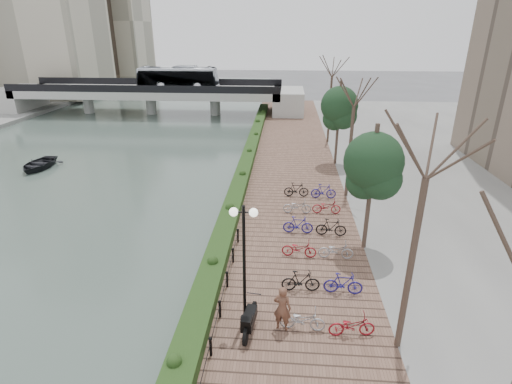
# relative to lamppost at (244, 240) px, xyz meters

# --- Properties ---
(river_water) EXTENTS (30.00, 130.00, 0.02)m
(river_water) POSITION_rel_lamppost_xyz_m (-17.39, 22.04, -4.00)
(river_water) COLOR #3F4E47
(river_water) RESTS_ON ground
(promenade) EXTENTS (8.00, 75.00, 0.50)m
(promenade) POSITION_rel_lamppost_xyz_m (1.61, 14.54, -3.76)
(promenade) COLOR brown
(promenade) RESTS_ON ground
(hedge) EXTENTS (1.10, 56.00, 0.60)m
(hedge) POSITION_rel_lamppost_xyz_m (-1.79, 17.04, -3.21)
(hedge) COLOR #203E16
(hedge) RESTS_ON promenade
(chain_fence) EXTENTS (0.10, 14.10, 0.70)m
(chain_fence) POSITION_rel_lamppost_xyz_m (-0.99, -0.96, -3.16)
(chain_fence) COLOR black
(chain_fence) RESTS_ON promenade
(lamppost) EXTENTS (1.02, 0.32, 4.87)m
(lamppost) POSITION_rel_lamppost_xyz_m (0.00, 0.00, 0.00)
(lamppost) COLOR black
(lamppost) RESTS_ON promenade
(motorcycle) EXTENTS (0.78, 1.87, 1.13)m
(motorcycle) POSITION_rel_lamppost_xyz_m (0.25, -0.59, -2.95)
(motorcycle) COLOR black
(motorcycle) RESTS_ON promenade
(pedestrian) EXTENTS (0.76, 0.59, 1.86)m
(pedestrian) POSITION_rel_lamppost_xyz_m (1.45, -0.41, -2.58)
(pedestrian) COLOR brown
(pedestrian) RESTS_ON promenade
(bicycle_parking) EXTENTS (2.40, 14.69, 1.00)m
(bicycle_parking) POSITION_rel_lamppost_xyz_m (3.11, 5.87, -3.04)
(bicycle_parking) COLOR #A3A3A7
(bicycle_parking) RESTS_ON promenade
(street_trees) EXTENTS (3.20, 37.12, 6.80)m
(street_trees) POSITION_rel_lamppost_xyz_m (5.61, 9.73, -0.33)
(street_trees) COLOR #3A2E22
(street_trees) RESTS_ON promenade
(bridge) EXTENTS (36.00, 10.77, 6.50)m
(bridge) POSITION_rel_lamppost_xyz_m (-16.54, 42.04, -0.64)
(bridge) COLOR #AFAEA9
(bridge) RESTS_ON ground
(boat) EXTENTS (2.96, 4.10, 0.84)m
(boat) POSITION_rel_lamppost_xyz_m (-19.47, 18.13, -3.58)
(boat) COLOR black
(boat) RESTS_ON river_water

